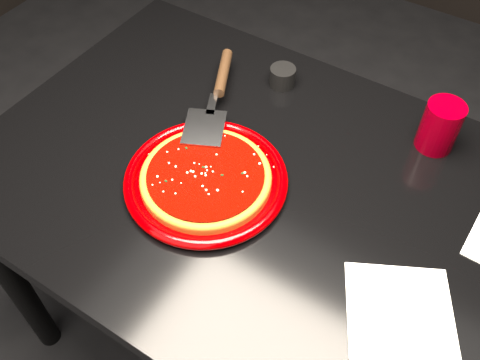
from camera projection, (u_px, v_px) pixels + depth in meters
name	position (u px, v px, depth m)	size (l,w,h in m)	color
floor	(259.00, 339.00, 1.64)	(4.00, 4.00, 0.01)	black
table	(263.00, 278.00, 1.34)	(1.20, 0.80, 0.75)	black
plate	(206.00, 180.00, 1.05)	(0.32, 0.32, 0.02)	#850000
pizza_crust	(206.00, 179.00, 1.04)	(0.26, 0.26, 0.01)	brown
pizza_crust_rim	(206.00, 176.00, 1.04)	(0.26, 0.26, 0.02)	brown
pizza_sauce	(206.00, 175.00, 1.03)	(0.23, 0.23, 0.01)	#700500
parmesan_dusting	(205.00, 173.00, 1.03)	(0.22, 0.22, 0.01)	beige
basil_flecks	(205.00, 173.00, 1.03)	(0.20, 0.20, 0.00)	black
pizza_server	(216.00, 96.00, 1.16)	(0.10, 0.35, 0.03)	silver
cup	(440.00, 126.00, 1.08)	(0.08, 0.08, 0.11)	maroon
napkin_a	(400.00, 312.00, 0.88)	(0.17, 0.17, 0.00)	white
ramekin	(283.00, 77.00, 1.23)	(0.06, 0.06, 0.05)	black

